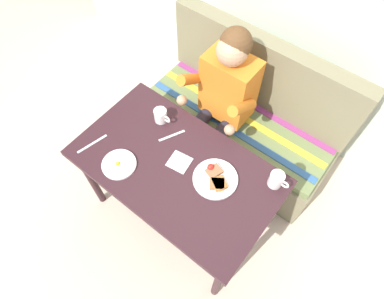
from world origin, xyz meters
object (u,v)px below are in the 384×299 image
Objects in this scene: plate_breakfast at (215,179)px; coffee_mug at (161,115)px; couch at (241,123)px; knife at (92,144)px; fork at (172,136)px; coffee_mug_second at (277,180)px; plate_eggs at (119,164)px; table at (176,173)px; person at (222,95)px; napkin at (179,162)px.

plate_breakfast is 2.16× the size of coffee_mug.
couch is 7.20× the size of knife.
coffee_mug_second is at bearing 35.60° from fork.
plate_eggs is 0.23m from knife.
couch is 12.20× the size of coffee_mug_second.
plate_breakfast is 0.56m from plate_eggs.
coffee_mug_second is (0.27, 0.19, 0.04)m from plate_breakfast.
knife is at bearing -159.90° from plate_breakfast.
fork is at bearing 168.77° from plate_breakfast.
coffee_mug reaches higher than plate_eggs.
table is at bearing -153.23° from coffee_mug_second.
knife is at bearing 179.38° from plate_eggs.
person reaches higher than napkin.
person reaches higher than knife.
plate_breakfast is at bearing -145.80° from coffee_mug_second.
fork is at bearing -21.94° from coffee_mug.
coffee_mug_second is 0.67m from fork.
coffee_mug is at bearing 145.03° from table.
knife is at bearing -116.83° from person.
napkin is at bearing -90.16° from couch.
plate_eggs is at bearing -105.17° from couch.
person reaches higher than couch.
knife is (-0.49, -0.23, -0.00)m from napkin.
napkin is (-0.51, -0.22, -0.05)m from coffee_mug_second.
plate_eggs is 0.89m from coffee_mug_second.
coffee_mug reaches higher than fork.
person is 0.88m from knife.
person is (-0.09, 0.59, 0.09)m from table.
plate_eggs is 1.65× the size of napkin.
couch is 0.78m from coffee_mug.
coffee_mug_second is 0.59× the size of knife.
coffee_mug_second reaches higher than plate_breakfast.
napkin is at bearing 93.68° from table.
coffee_mug_second is (0.50, 0.25, 0.13)m from table.
person reaches higher than plate_breakfast.
fork is (-0.15, 0.14, 0.08)m from table.
table is 0.23m from fork.
plate_breakfast is at bearing -58.17° from person.
plate_breakfast is at bearing 14.90° from fork.
couch reaches higher than plate_eggs.
coffee_mug is (-0.02, 0.39, 0.04)m from plate_eggs.
person reaches higher than fork.
plate_breakfast is 0.53m from coffee_mug.
coffee_mug is at bearing -115.75° from person.
coffee_mug_second is at bearing 30.55° from plate_eggs.
plate_breakfast reaches higher than knife.
person is at bearing -117.80° from couch.
napkin is at bearing -80.82° from person.
napkin is at bearing 37.95° from knife.
plate_breakfast reaches higher than napkin.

